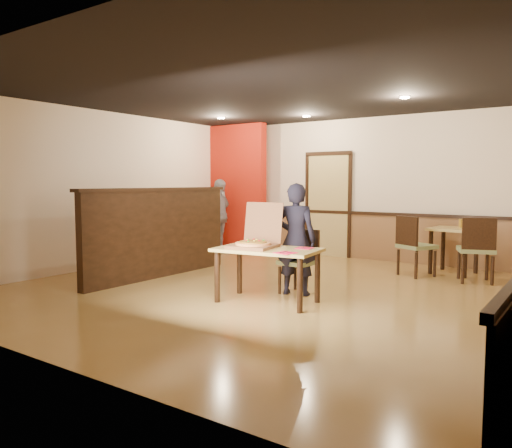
{
  "coord_description": "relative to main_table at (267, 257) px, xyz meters",
  "views": [
    {
      "loc": [
        3.85,
        -5.89,
        1.54
      ],
      "look_at": [
        -0.23,
        0.0,
        0.93
      ],
      "focal_mm": 35.0,
      "sensor_mm": 36.0,
      "label": 1
    }
  ],
  "objects": [
    {
      "name": "floor",
      "position": [
        -0.39,
        0.65,
        -0.59
      ],
      "size": [
        7.0,
        7.0,
        0.0
      ],
      "primitive_type": "plane",
      "color": "#A67F40",
      "rests_on": "ground"
    },
    {
      "name": "ceiling",
      "position": [
        -0.39,
        0.65,
        2.21
      ],
      "size": [
        7.0,
        7.0,
        0.0
      ],
      "primitive_type": "plane",
      "rotation": [
        3.14,
        0.0,
        0.0
      ],
      "color": "black",
      "rests_on": "wall_back"
    },
    {
      "name": "wall_back",
      "position": [
        -0.39,
        4.15,
        0.81
      ],
      "size": [
        7.0,
        0.0,
        7.0
      ],
      "primitive_type": "plane",
      "rotation": [
        1.57,
        0.0,
        0.0
      ],
      "color": "#F8E3C2",
      "rests_on": "floor"
    },
    {
      "name": "wall_left",
      "position": [
        -3.89,
        0.65,
        0.81
      ],
      "size": [
        0.0,
        7.0,
        7.0
      ],
      "primitive_type": "plane",
      "rotation": [
        1.57,
        0.0,
        1.57
      ],
      "color": "#F8E3C2",
      "rests_on": "floor"
    },
    {
      "name": "wainscot_back",
      "position": [
        -0.39,
        4.12,
        -0.14
      ],
      "size": [
        7.0,
        0.04,
        0.9
      ],
      "primitive_type": "cube",
      "color": "brown",
      "rests_on": "floor"
    },
    {
      "name": "chair_rail_back",
      "position": [
        -0.39,
        4.1,
        0.33
      ],
      "size": [
        7.0,
        0.06,
        0.06
      ],
      "primitive_type": "cube",
      "color": "black",
      "rests_on": "wall_back"
    },
    {
      "name": "back_door",
      "position": [
        -1.19,
        4.11,
        0.46
      ],
      "size": [
        0.9,
        0.06,
        2.1
      ],
      "primitive_type": "cube",
      "color": "tan",
      "rests_on": "wall_back"
    },
    {
      "name": "booth_partition",
      "position": [
        -2.39,
        0.45,
        0.15
      ],
      "size": [
        0.2,
        3.1,
        1.44
      ],
      "color": "black",
      "rests_on": "floor"
    },
    {
      "name": "red_accent_panel",
      "position": [
        -3.29,
        3.65,
        0.81
      ],
      "size": [
        1.6,
        0.2,
        2.78
      ],
      "primitive_type": "cube",
      "color": "#A4190B",
      "rests_on": "floor"
    },
    {
      "name": "spot_a",
      "position": [
        -2.69,
        2.45,
        2.19
      ],
      "size": [
        0.14,
        0.14,
        0.02
      ],
      "primitive_type": "cylinder",
      "color": "beige",
      "rests_on": "ceiling"
    },
    {
      "name": "spot_b",
      "position": [
        -1.19,
        3.15,
        2.19
      ],
      "size": [
        0.14,
        0.14,
        0.02
      ],
      "primitive_type": "cylinder",
      "color": "beige",
      "rests_on": "ceiling"
    },
    {
      "name": "spot_c",
      "position": [
        1.01,
        2.15,
        2.19
      ],
      "size": [
        0.14,
        0.14,
        0.02
      ],
      "primitive_type": "cylinder",
      "color": "beige",
      "rests_on": "ceiling"
    },
    {
      "name": "main_table",
      "position": [
        0.0,
        0.0,
        0.0
      ],
      "size": [
        1.38,
        0.9,
        0.7
      ],
      "rotation": [
        0.0,
        0.0,
        0.13
      ],
      "color": "#D6B45A",
      "rests_on": "floor"
    },
    {
      "name": "diner_chair",
      "position": [
        0.07,
        0.73,
        -0.11
      ],
      "size": [
        0.48,
        0.48,
        0.88
      ],
      "rotation": [
        0.0,
        0.0,
        -0.11
      ],
      "color": "olive",
      "rests_on": "floor"
    },
    {
      "name": "side_chair_left",
      "position": [
        0.98,
        2.84,
        -0.05
      ],
      "size": [
        0.66,
        0.66,
        0.99
      ],
      "rotation": [
        0.0,
        0.0,
        2.64
      ],
      "color": "olive",
      "rests_on": "floor"
    },
    {
      "name": "side_chair_right",
      "position": [
        1.94,
        2.84,
        -0.04
      ],
      "size": [
        0.64,
        0.64,
        1.01
      ],
      "rotation": [
        0.0,
        0.0,
        3.49
      ],
      "color": "olive",
      "rests_on": "floor"
    },
    {
      "name": "side_table",
      "position": [
        1.46,
        3.46,
        0.0
      ],
      "size": [
        0.79,
        0.79,
        0.77
      ],
      "rotation": [
        0.0,
        0.0,
        -0.11
      ],
      "color": "#D6B45A",
      "rests_on": "floor"
    },
    {
      "name": "diner",
      "position": [
        0.08,
        0.59,
        0.17
      ],
      "size": [
        0.63,
        0.5,
        1.52
      ],
      "primitive_type": "imported",
      "rotation": [
        0.0,
        0.0,
        3.41
      ],
      "color": "black",
      "rests_on": "floor"
    },
    {
      "name": "passerby",
      "position": [
        -3.39,
        3.24,
        0.21
      ],
      "size": [
        0.5,
        0.98,
        1.6
      ],
      "primitive_type": "imported",
      "rotation": [
        0.0,
        0.0,
        1.69
      ],
      "color": "#96959D",
      "rests_on": "floor"
    },
    {
      "name": "pizza_box",
      "position": [
        -0.18,
        -0.01,
        0.18
      ],
      "size": [
        0.63,
        0.71,
        0.57
      ],
      "rotation": [
        0.0,
        0.0,
        0.15
      ],
      "color": "brown",
      "rests_on": "main_table"
    },
    {
      "name": "pizza",
      "position": [
        -0.17,
        -0.07,
        0.16
      ],
      "size": [
        0.51,
        0.51,
        0.03
      ],
      "primitive_type": "cylinder",
      "rotation": [
        0.0,
        0.0,
        -0.15
      ],
      "color": "#E49953",
      "rests_on": "pizza_box"
    },
    {
      "name": "napkin_near",
      "position": [
        0.41,
        -0.23,
        0.11
      ],
      "size": [
        0.25,
        0.25,
        0.01
      ],
      "rotation": [
        0.0,
        0.0,
        -0.12
      ],
      "color": "red",
      "rests_on": "main_table"
    },
    {
      "name": "napkin_far",
      "position": [
        0.39,
        0.27,
        0.11
      ],
      "size": [
        0.22,
        0.22,
        0.01
      ],
      "rotation": [
        0.0,
        0.0,
        0.11
      ],
      "color": "red",
      "rests_on": "main_table"
    },
    {
      "name": "condiment",
      "position": [
        1.53,
        3.6,
        0.25
      ],
      "size": [
        0.06,
        0.06,
        0.14
      ],
      "primitive_type": "cylinder",
      "color": "#9D731C",
      "rests_on": "side_table"
    }
  ]
}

